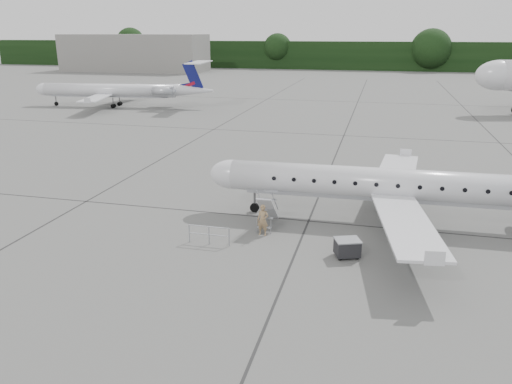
% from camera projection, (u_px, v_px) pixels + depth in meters
% --- Properties ---
extents(ground, '(320.00, 320.00, 0.00)m').
position_uv_depth(ground, '(404.00, 267.00, 23.79)').
color(ground, '#5E5E5B').
rests_on(ground, ground).
extents(treeline, '(260.00, 4.00, 8.00)m').
position_uv_depth(treeline, '(391.00, 56.00, 142.61)').
color(treeline, black).
rests_on(treeline, ground).
extents(terminal_building, '(40.00, 14.00, 10.00)m').
position_uv_depth(terminal_building, '(135.00, 53.00, 139.99)').
color(terminal_building, slate).
rests_on(terminal_building, ground).
extents(main_regional_jet, '(25.76, 18.88, 6.48)m').
position_uv_depth(main_regional_jet, '(401.00, 169.00, 28.28)').
color(main_regional_jet, silver).
rests_on(main_regional_jet, ground).
extents(airstair, '(0.91, 2.43, 2.03)m').
position_uv_depth(airstair, '(268.00, 209.00, 28.45)').
color(airstair, silver).
rests_on(airstair, ground).
extents(passenger, '(0.67, 0.47, 1.75)m').
position_uv_depth(passenger, '(263.00, 220.00, 27.24)').
color(passenger, '#91734F').
rests_on(passenger, ground).
extents(safety_railing, '(2.20, 0.09, 1.00)m').
position_uv_depth(safety_railing, '(209.00, 235.00, 26.15)').
color(safety_railing, '#93969C').
rests_on(safety_railing, ground).
extents(baggage_cart, '(1.41, 1.29, 1.00)m').
position_uv_depth(baggage_cart, '(347.00, 248.00, 24.66)').
color(baggage_cart, black).
rests_on(baggage_cart, ground).
extents(bg_regional_left, '(27.63, 21.33, 6.73)m').
position_uv_depth(bg_regional_left, '(109.00, 84.00, 73.44)').
color(bg_regional_left, silver).
rests_on(bg_regional_left, ground).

